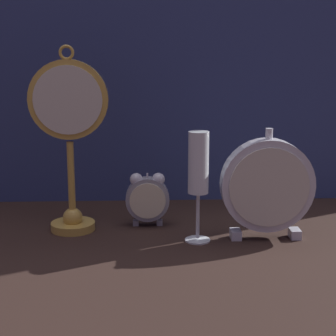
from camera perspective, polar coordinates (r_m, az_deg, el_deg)
The scene contains 6 objects.
ground_plane at distance 1.07m, azimuth 0.18°, elevation -7.93°, with size 4.00×4.00×0.00m, color black.
fabric_backdrop_drape at distance 1.32m, azimuth -0.44°, elevation 12.11°, with size 1.28×0.01×0.73m, color navy.
pocket_watch_on_stand at distance 1.12m, azimuth -9.97°, elevation 3.16°, with size 0.16×0.09×0.37m.
alarm_clock_twin_bell at distance 1.16m, azimuth -2.10°, elevation -2.94°, with size 0.09×0.03×0.11m.
mantel_clock_silver at distance 1.09m, azimuth 10.05°, elevation -1.80°, with size 0.18×0.04×0.22m.
champagne_flute at distance 1.06m, azimuth 3.10°, elevation -0.28°, with size 0.05×0.05×0.21m.
Camera 1 is at (-0.04, -1.00, 0.37)m, focal length 60.00 mm.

